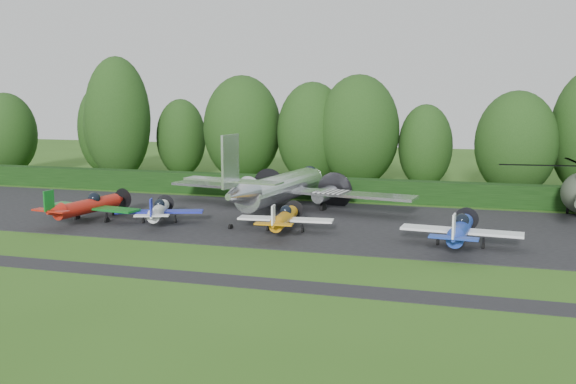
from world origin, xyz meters
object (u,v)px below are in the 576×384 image
(transport_plane, at_px, (281,188))
(light_plane_white, at_px, (159,211))
(light_plane_red, at_px, (88,206))
(light_plane_blue, at_px, (460,230))
(light_plane_orange, at_px, (284,218))

(transport_plane, height_order, light_plane_white, transport_plane)
(light_plane_red, bearing_deg, light_plane_blue, -10.80)
(light_plane_red, height_order, light_plane_white, light_plane_red)
(light_plane_orange, bearing_deg, light_plane_red, -174.12)
(light_plane_red, relative_size, light_plane_white, 1.21)
(light_plane_blue, bearing_deg, transport_plane, 142.92)
(light_plane_red, bearing_deg, light_plane_orange, -7.66)
(light_plane_red, bearing_deg, light_plane_white, -0.87)
(light_plane_orange, bearing_deg, light_plane_white, -177.91)
(transport_plane, height_order, light_plane_blue, transport_plane)
(light_plane_white, height_order, light_plane_orange, light_plane_orange)
(transport_plane, relative_size, light_plane_blue, 2.77)
(transport_plane, distance_m, light_plane_orange, 8.55)
(light_plane_orange, distance_m, light_plane_blue, 11.99)
(transport_plane, bearing_deg, light_plane_red, -155.47)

